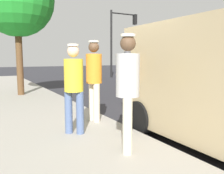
{
  "coord_description": "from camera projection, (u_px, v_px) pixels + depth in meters",
  "views": [
    {
      "loc": [
        3.55,
        3.94,
        1.53
      ],
      "look_at": [
        1.65,
        0.49,
        1.05
      ],
      "focal_mm": 38.18,
      "sensor_mm": 36.0,
      "label": 1
    }
  ],
  "objects": [
    {
      "name": "ground_plane",
      "position": [
        166.0,
        127.0,
        5.31
      ],
      "size": [
        80.0,
        80.0,
        0.0
      ],
      "primitive_type": "plane",
      "color": "#2D2D33"
    },
    {
      "name": "parking_meter_near",
      "position": [
        127.0,
        78.0,
        4.09
      ],
      "size": [
        0.14,
        0.18,
        1.52
      ],
      "color": "gray",
      "rests_on": "sidewalk_slab"
    },
    {
      "name": "pedestrian_in_orange",
      "position": [
        94.0,
        75.0,
        5.13
      ],
      "size": [
        0.34,
        0.36,
        1.75
      ],
      "color": "beige",
      "rests_on": "sidewalk_slab"
    },
    {
      "name": "pedestrian_in_yellow",
      "position": [
        74.0,
        83.0,
        4.28
      ],
      "size": [
        0.34,
        0.34,
        1.63
      ],
      "color": "#4C608C",
      "rests_on": "sidewalk_slab"
    },
    {
      "name": "pedestrian_in_gray",
      "position": [
        128.0,
        85.0,
        3.44
      ],
      "size": [
        0.34,
        0.34,
        1.72
      ],
      "color": "beige",
      "rests_on": "sidewalk_slab"
    },
    {
      "name": "traffic_light_corner",
      "position": [
        120.0,
        33.0,
        18.91
      ],
      "size": [
        2.48,
        0.42,
        5.2
      ],
      "color": "black",
      "rests_on": "ground"
    },
    {
      "name": "street_tree",
      "position": [
        17.0,
        0.0,
        8.59
      ],
      "size": [
        2.68,
        2.68,
        4.82
      ],
      "color": "brown",
      "rests_on": "sidewalk_slab"
    }
  ]
}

